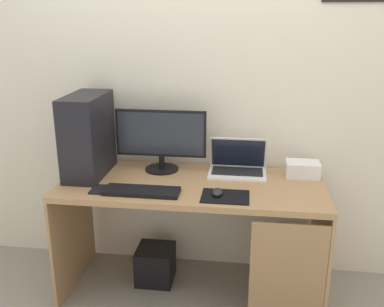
% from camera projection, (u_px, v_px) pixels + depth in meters
% --- Properties ---
extents(ground_plane, '(8.00, 8.00, 0.00)m').
position_uv_depth(ground_plane, '(192.00, 289.00, 2.78)').
color(ground_plane, gray).
extents(wall_back, '(4.00, 0.05, 2.60)m').
position_uv_depth(wall_back, '(200.00, 77.00, 2.72)').
color(wall_back, beige).
rests_on(wall_back, ground_plane).
extents(desk, '(1.55, 0.65, 0.73)m').
position_uv_depth(desk, '(195.00, 205.00, 2.59)').
color(desk, '#A37A51').
rests_on(desk, ground_plane).
extents(pc_tower, '(0.21, 0.43, 0.49)m').
position_uv_depth(pc_tower, '(88.00, 135.00, 2.62)').
color(pc_tower, black).
rests_on(pc_tower, desk).
extents(monitor, '(0.56, 0.21, 0.39)m').
position_uv_depth(monitor, '(161.00, 139.00, 2.69)').
color(monitor, black).
rests_on(monitor, desk).
extents(laptop, '(0.35, 0.24, 0.22)m').
position_uv_depth(laptop, '(237.00, 166.00, 2.70)').
color(laptop, white).
rests_on(laptop, desk).
extents(projector, '(0.20, 0.14, 0.09)m').
position_uv_depth(projector, '(303.00, 169.00, 2.64)').
color(projector, white).
rests_on(projector, desk).
extents(keyboard, '(0.42, 0.14, 0.02)m').
position_uv_depth(keyboard, '(142.00, 191.00, 2.40)').
color(keyboard, black).
rests_on(keyboard, desk).
extents(mousepad, '(0.26, 0.20, 0.00)m').
position_uv_depth(mousepad, '(225.00, 196.00, 2.36)').
color(mousepad, black).
rests_on(mousepad, desk).
extents(mouse_left, '(0.06, 0.10, 0.03)m').
position_uv_depth(mouse_left, '(217.00, 192.00, 2.37)').
color(mouse_left, '#232326').
rests_on(mouse_left, mousepad).
extents(cell_phone, '(0.07, 0.13, 0.01)m').
position_uv_depth(cell_phone, '(98.00, 189.00, 2.44)').
color(cell_phone, black).
rests_on(cell_phone, desk).
extents(subwoofer, '(0.23, 0.23, 0.23)m').
position_uv_depth(subwoofer, '(155.00, 264.00, 2.84)').
color(subwoofer, black).
rests_on(subwoofer, ground_plane).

